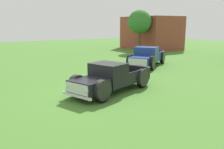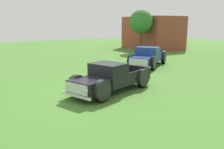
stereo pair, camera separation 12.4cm
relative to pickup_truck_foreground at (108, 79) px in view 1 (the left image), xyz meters
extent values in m
plane|color=#477A2D|center=(-0.40, -0.46, -0.73)|extent=(80.00, 80.00, 0.00)
cube|color=black|center=(0.43, -1.26, -0.07)|extent=(1.92, 1.91, 0.55)
cube|color=silver|center=(0.68, -1.99, -0.07)|extent=(1.31, 0.50, 0.46)
sphere|color=silver|center=(1.25, -1.78, -0.05)|extent=(0.20, 0.20, 0.20)
sphere|color=silver|center=(0.10, -2.17, -0.05)|extent=(0.20, 0.20, 0.20)
cube|color=black|center=(-0.02, 0.06, 0.22)|extent=(2.00, 1.77, 1.15)
cube|color=#8C9EA8|center=(0.18, -0.52, 0.48)|extent=(1.38, 0.51, 0.51)
cube|color=black|center=(-0.57, 1.67, -0.30)|extent=(2.26, 2.53, 0.10)
cube|color=black|center=(0.18, 1.92, 0.03)|extent=(0.76, 2.01, 0.55)
cube|color=black|center=(-1.32, 1.41, 0.03)|extent=(0.76, 2.01, 0.55)
cube|color=black|center=(-0.90, 2.62, 0.03)|extent=(1.61, 0.62, 0.55)
cylinder|color=black|center=(1.23, -0.99, -0.35)|extent=(0.45, 0.79, 0.76)
cylinder|color=#B7B7BC|center=(1.24, -0.99, -0.35)|extent=(0.33, 0.36, 0.30)
cylinder|color=black|center=(1.23, -0.99, -0.16)|extent=(0.58, 1.00, 0.96)
cylinder|color=black|center=(-0.36, -1.54, -0.35)|extent=(0.45, 0.79, 0.76)
cylinder|color=#B7B7BC|center=(-0.37, -1.54, -0.35)|extent=(0.33, 0.36, 0.30)
cylinder|color=black|center=(-0.36, -1.54, -0.16)|extent=(0.58, 1.00, 0.96)
cylinder|color=black|center=(0.14, 2.17, -0.35)|extent=(0.45, 0.79, 0.76)
cylinder|color=#B7B7BC|center=(0.15, 2.18, -0.35)|extent=(0.33, 0.36, 0.30)
cylinder|color=black|center=(0.14, 2.17, -0.16)|extent=(0.58, 1.00, 0.96)
cylinder|color=black|center=(-1.45, 1.63, -0.35)|extent=(0.45, 0.79, 0.76)
cylinder|color=#B7B7BC|center=(-1.45, 1.63, -0.35)|extent=(0.33, 0.36, 0.30)
cylinder|color=black|center=(-1.45, 1.63, -0.16)|extent=(0.58, 1.00, 0.96)
cube|color=silver|center=(0.70, -2.03, -0.39)|extent=(1.76, 0.68, 0.12)
cube|color=navy|center=(-4.26, 5.55, -0.04)|extent=(2.22, 2.21, 0.58)
cube|color=silver|center=(-3.80, 4.88, -0.04)|extent=(1.23, 0.86, 0.49)
sphere|color=silver|center=(-3.28, 5.25, -0.01)|extent=(0.21, 0.21, 0.21)
sphere|color=silver|center=(-4.35, 4.54, -0.01)|extent=(0.21, 0.21, 0.21)
cube|color=navy|center=(-5.09, 6.78, 0.28)|extent=(2.23, 2.12, 1.21)
cube|color=#8C9EA8|center=(-4.73, 6.24, 0.55)|extent=(1.29, 0.89, 0.53)
cube|color=navy|center=(-6.09, 8.26, -0.28)|extent=(2.70, 2.82, 0.11)
cube|color=navy|center=(-5.39, 8.73, 0.07)|extent=(1.31, 1.88, 0.58)
cube|color=navy|center=(-6.79, 7.79, 0.07)|extent=(1.31, 1.88, 0.58)
cube|color=navy|center=(-6.69, 9.15, 0.07)|extent=(1.51, 1.06, 0.58)
cylinder|color=black|center=(-3.52, 6.05, -0.33)|extent=(0.64, 0.79, 0.80)
cylinder|color=#B7B7BC|center=(-3.52, 6.05, -0.33)|extent=(0.39, 0.41, 0.32)
cylinder|color=black|center=(-3.52, 6.05, -0.13)|extent=(0.81, 1.01, 1.01)
cylinder|color=black|center=(-4.99, 5.05, -0.33)|extent=(0.64, 0.79, 0.80)
cylinder|color=#B7B7BC|center=(-5.00, 5.05, -0.33)|extent=(0.39, 0.41, 0.32)
cylinder|color=black|center=(-4.99, 5.05, -0.13)|extent=(0.81, 1.01, 1.01)
cylinder|color=black|center=(-5.50, 8.98, -0.33)|extent=(0.64, 0.79, 0.80)
cylinder|color=#B7B7BC|center=(-5.49, 8.98, -0.33)|extent=(0.39, 0.41, 0.32)
cylinder|color=black|center=(-5.50, 8.98, -0.13)|extent=(0.81, 1.01, 1.01)
cylinder|color=black|center=(-6.97, 7.99, -0.33)|extent=(0.64, 0.79, 0.80)
cylinder|color=#B7B7BC|center=(-6.98, 7.98, -0.33)|extent=(0.39, 0.41, 0.32)
cylinder|color=black|center=(-6.97, 7.99, -0.13)|extent=(0.81, 1.01, 1.01)
cube|color=silver|center=(-3.78, 4.84, -0.37)|extent=(1.65, 1.16, 0.13)
cylinder|color=brown|center=(-13.92, 12.96, 0.58)|extent=(0.36, 0.36, 2.63)
sphere|color=#33752D|center=(-13.92, 12.96, 2.99)|extent=(2.91, 2.91, 2.91)
cube|color=brown|center=(-16.19, 16.80, 1.49)|extent=(7.84, 5.24, 4.45)
camera|label=1|loc=(10.34, -6.17, 2.75)|focal=39.04mm
camera|label=2|loc=(10.40, -6.06, 2.75)|focal=39.04mm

